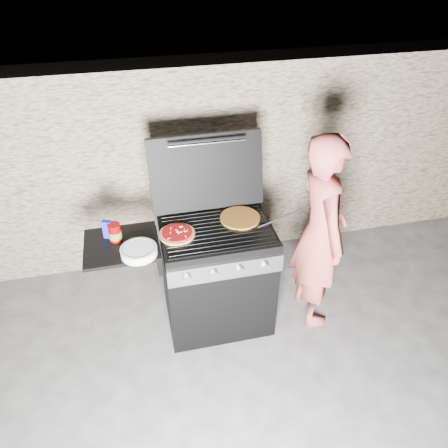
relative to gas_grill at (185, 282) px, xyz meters
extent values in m
plane|color=#3D3C3B|center=(0.25, 0.00, -0.46)|extent=(50.00, 50.00, 0.00)
cube|color=tan|center=(0.25, 1.05, 0.44)|extent=(8.00, 0.35, 1.80)
cylinder|color=#C27E2B|center=(0.44, 0.09, 0.46)|extent=(0.39, 0.39, 0.02)
cylinder|color=#770102|center=(-0.45, 0.05, 0.51)|extent=(0.09, 0.09, 0.13)
cube|color=#151DA2|center=(-0.50, 0.09, 0.51)|extent=(0.07, 0.06, 0.14)
cylinder|color=white|center=(-0.31, -0.15, 0.47)|extent=(0.25, 0.25, 0.06)
imported|color=#B44B44|center=(1.01, -0.07, 0.34)|extent=(0.40, 0.59, 1.60)
cylinder|color=black|center=(0.78, 0.00, 0.51)|extent=(0.50, 0.10, 0.10)
camera|label=1|loc=(-0.26, -2.44, 2.28)|focal=35.00mm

